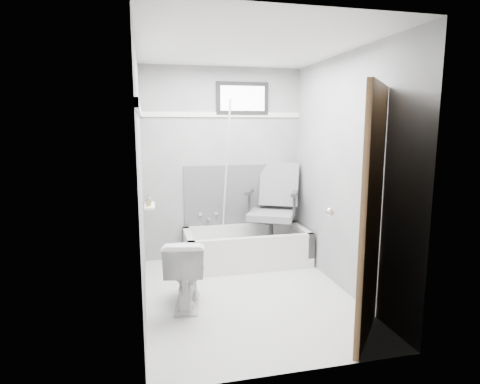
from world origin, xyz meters
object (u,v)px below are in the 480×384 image
object	(u,v)px
toilet	(186,271)
soap_bottle_b	(148,199)
door	(426,224)
soap_bottle_a	(148,201)
bathtub	(247,247)
office_chair	(271,208)

from	to	relation	value
toilet	soap_bottle_b	size ratio (longest dim) A/B	6.81
toilet	door	world-z (taller)	door
soap_bottle_b	soap_bottle_a	bearing A→B (deg)	-90.00
bathtub	toilet	world-z (taller)	toilet
soap_bottle_b	toilet	bearing A→B (deg)	-54.72
office_chair	bathtub	bearing A→B (deg)	-148.14
toilet	door	distance (m)	2.12
toilet	door	bearing A→B (deg)	152.41
office_chair	soap_bottle_b	world-z (taller)	office_chair
door	soap_bottle_a	bearing A→B (deg)	141.35
bathtub	toilet	bearing A→B (deg)	-130.36
door	soap_bottle_b	size ratio (longest dim) A/B	20.31
bathtub	soap_bottle_a	xyz separation A→B (m)	(-1.16, -0.67, 0.76)
toilet	soap_bottle_a	world-z (taller)	soap_bottle_a
door	toilet	bearing A→B (deg)	142.61
bathtub	door	world-z (taller)	door
toilet	soap_bottle_b	xyz separation A→B (m)	(-0.32, 0.45, 0.63)
soap_bottle_a	office_chair	bearing A→B (deg)	25.46
office_chair	toilet	size ratio (longest dim) A/B	1.65
door	soap_bottle_b	xyz separation A→B (m)	(-1.92, 1.68, -0.04)
door	office_chair	bearing A→B (deg)	101.06
office_chair	toilet	bearing A→B (deg)	-112.39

